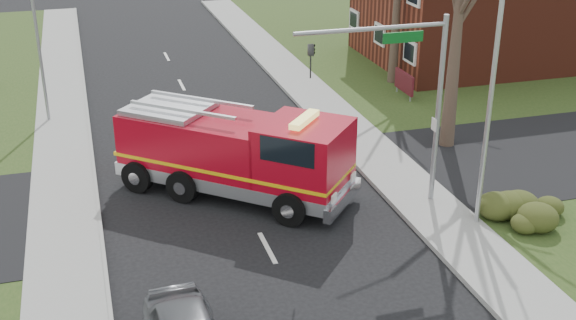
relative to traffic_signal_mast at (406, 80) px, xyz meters
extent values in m
plane|color=black|center=(-5.21, -1.50, -4.71)|extent=(120.00, 120.00, 0.00)
cube|color=gray|center=(0.99, -1.50, -4.63)|extent=(2.40, 80.00, 0.15)
cube|color=gray|center=(-11.41, -1.50, -4.63)|extent=(2.40, 80.00, 0.15)
cube|color=maroon|center=(13.79, 16.50, -1.21)|extent=(15.00, 10.00, 7.00)
cube|color=silver|center=(6.24, 16.50, -2.71)|extent=(0.12, 1.40, 1.20)
cube|color=#4C1119|center=(5.29, 11.00, -3.81)|extent=(0.12, 2.00, 1.00)
cylinder|color=gray|center=(5.29, 10.20, -4.26)|extent=(0.08, 0.08, 0.90)
cylinder|color=gray|center=(5.29, 11.80, -4.26)|extent=(0.08, 0.08, 0.90)
ellipsoid|color=#2A3613|center=(3.79, -2.50, -4.13)|extent=(2.80, 2.00, 0.90)
cone|color=#372920|center=(4.29, 4.50, 1.29)|extent=(0.64, 0.64, 12.00)
cylinder|color=gray|center=(1.29, 0.00, -1.31)|extent=(0.18, 0.18, 6.80)
cylinder|color=gray|center=(-1.31, 0.00, 1.79)|extent=(5.20, 0.14, 0.14)
cube|color=#0C591E|center=(-0.21, 0.00, 1.44)|extent=(1.40, 0.06, 0.35)
imported|color=black|center=(-3.31, 0.00, 1.44)|extent=(0.22, 0.18, 1.10)
cylinder|color=#B7BABF|center=(1.99, -2.00, -0.51)|extent=(0.16, 0.16, 8.40)
cylinder|color=gray|center=(-12.01, 12.50, -1.21)|extent=(0.14, 0.14, 7.00)
cube|color=#9D0717|center=(-6.34, 3.64, -3.02)|extent=(6.12, 5.86, 2.29)
cube|color=#9D0717|center=(-3.23, 0.92, -2.86)|extent=(3.99, 3.99, 2.61)
cube|color=#B7BABF|center=(-5.36, 2.78, -3.95)|extent=(8.26, 7.73, 0.49)
cube|color=#E5B20C|center=(-5.36, 2.78, -3.35)|extent=(8.27, 7.74, 0.13)
cube|color=black|center=(-2.33, 0.13, -2.04)|extent=(1.75, 1.98, 0.92)
cube|color=#E5D866|center=(-3.23, 0.92, -1.39)|extent=(1.43, 1.56, 0.20)
cylinder|color=black|center=(-4.08, -0.22, -4.11)|extent=(1.15, 1.07, 1.20)
cylinder|color=black|center=(-2.22, 1.91, -4.11)|extent=(1.15, 1.07, 1.20)
cylinder|color=black|center=(-8.75, 3.87, -4.11)|extent=(1.15, 1.07, 1.20)
cylinder|color=black|center=(-6.88, 6.00, -4.11)|extent=(1.15, 1.07, 1.20)
camera|label=1|loc=(-10.24, -20.91, 7.04)|focal=45.00mm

